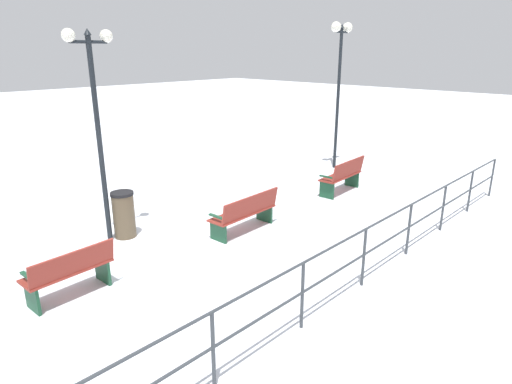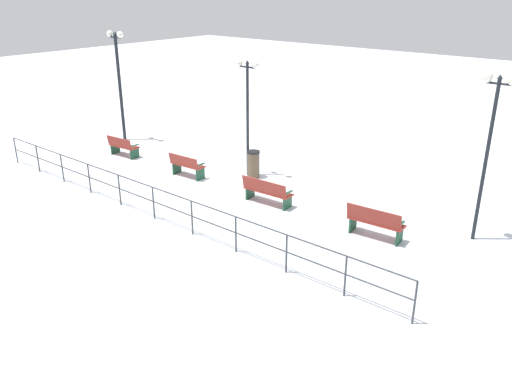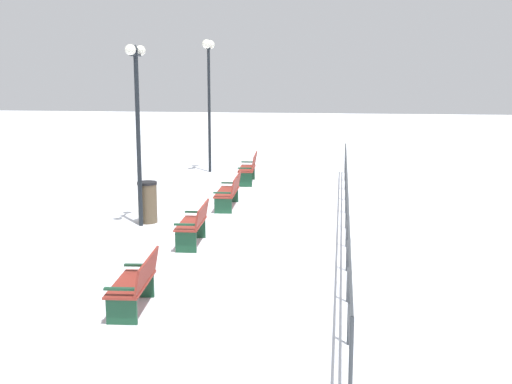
# 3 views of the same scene
# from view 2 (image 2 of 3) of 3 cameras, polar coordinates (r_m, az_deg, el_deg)

# --- Properties ---
(ground_plane) EXTENTS (80.00, 80.00, 0.00)m
(ground_plane) POSITION_cam_2_polar(r_m,az_deg,el_deg) (18.46, -3.27, 0.33)
(ground_plane) COLOR white
(ground_plane) RESTS_ON ground
(bench_nearest) EXTENTS (0.65, 1.64, 0.97)m
(bench_nearest) POSITION_cam_2_polar(r_m,az_deg,el_deg) (15.12, 12.77, -3.18)
(bench_nearest) COLOR maroon
(bench_nearest) RESTS_ON ground
(bench_second) EXTENTS (0.64, 1.72, 0.88)m
(bench_second) POSITION_cam_2_polar(r_m,az_deg,el_deg) (17.02, 1.19, 0.10)
(bench_second) COLOR maroon
(bench_second) RESTS_ON ground
(bench_third) EXTENTS (0.60, 1.42, 0.88)m
(bench_third) POSITION_cam_2_polar(r_m,az_deg,el_deg) (19.57, -7.51, 2.88)
(bench_third) COLOR maroon
(bench_third) RESTS_ON ground
(bench_fourth) EXTENTS (0.66, 1.41, 0.85)m
(bench_fourth) POSITION_cam_2_polar(r_m,az_deg,el_deg) (22.47, -14.22, 4.82)
(bench_fourth) COLOR maroon
(bench_fourth) RESTS_ON ground
(lamppost_near) EXTENTS (0.31, 0.95, 4.67)m
(lamppost_near) POSITION_cam_2_polar(r_m,az_deg,el_deg) (14.99, 24.35, 7.68)
(lamppost_near) COLOR black
(lamppost_near) RESTS_ON ground
(lamppost_middle) EXTENTS (0.24, 0.97, 4.22)m
(lamppost_middle) POSITION_cam_2_polar(r_m,az_deg,el_deg) (19.01, -0.93, 10.26)
(lamppost_middle) COLOR black
(lamppost_middle) RESTS_ON ground
(lamppost_far) EXTENTS (0.29, 1.00, 4.80)m
(lamppost_far) POSITION_cam_2_polar(r_m,az_deg,el_deg) (24.39, -14.69, 12.76)
(lamppost_far) COLOR black
(lamppost_far) RESTS_ON ground
(waterfront_railing) EXTENTS (0.05, 16.73, 1.06)m
(waterfront_railing) POSITION_cam_2_polar(r_m,az_deg,el_deg) (16.16, -11.09, -0.58)
(waterfront_railing) COLOR #383D42
(waterfront_railing) RESTS_ON ground
(trash_bin) EXTENTS (0.48, 0.48, 1.00)m
(trash_bin) POSITION_cam_2_polar(r_m,az_deg,el_deg) (19.40, -0.29, 3.04)
(trash_bin) COLOR brown
(trash_bin) RESTS_ON ground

